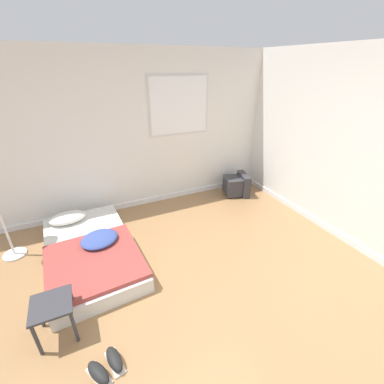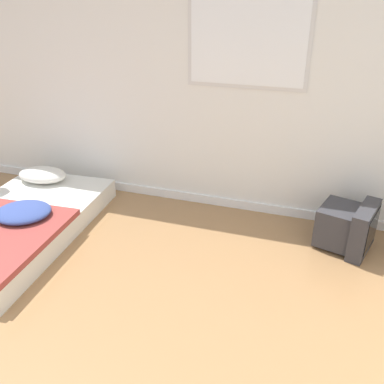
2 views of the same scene
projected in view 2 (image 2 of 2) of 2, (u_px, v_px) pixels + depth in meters
The scene contains 3 objects.
wall_back at pixel (160, 74), 4.08m from camera, with size 7.36×0.08×2.60m.
mattress_bed at pixel (16, 223), 3.85m from camera, with size 1.19×2.01×0.34m.
crt_tv at pixel (348, 226), 3.65m from camera, with size 0.53×0.53×0.42m.
Camera 2 is at (1.62, -0.92, 2.06)m, focal length 40.00 mm.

